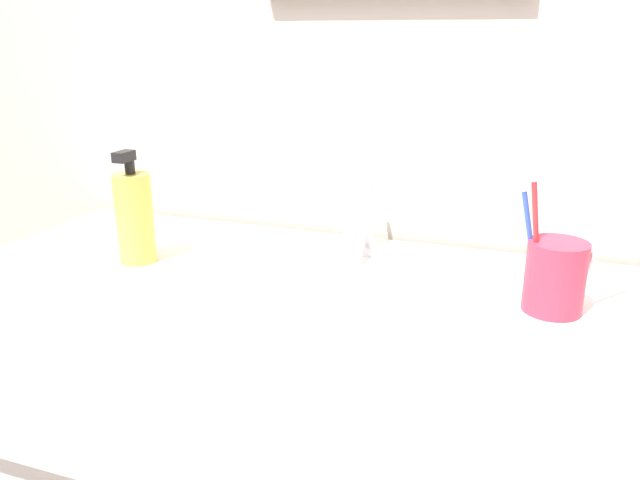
{
  "coord_description": "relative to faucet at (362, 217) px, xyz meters",
  "views": [
    {
      "loc": [
        0.25,
        -0.71,
        1.24
      ],
      "look_at": [
        -0.01,
        0.04,
        0.98
      ],
      "focal_mm": 34.71,
      "sensor_mm": 36.0,
      "label": 1
    }
  ],
  "objects": [
    {
      "name": "tiled_wall_back",
      "position": [
        0.01,
        0.13,
        0.25
      ],
      "size": [
        2.43,
        0.04,
        2.4
      ],
      "primitive_type": "cube",
      "color": "beige",
      "rests_on": "ground"
    },
    {
      "name": "sink_basin",
      "position": [
        -0.0,
        -0.24,
        -0.11
      ],
      "size": [
        0.5,
        0.5,
        0.13
      ],
      "color": "white",
      "rests_on": "vanity_counter"
    },
    {
      "name": "faucet",
      "position": [
        0.0,
        0.0,
        0.0
      ],
      "size": [
        0.02,
        0.15,
        0.13
      ],
      "color": "silver",
      "rests_on": "sink_basin"
    },
    {
      "name": "toothbrush_cup",
      "position": [
        0.31,
        -0.14,
        -0.02
      ],
      "size": [
        0.08,
        0.08,
        0.1
      ],
      "primitive_type": "cylinder",
      "color": "#D8334C",
      "rests_on": "vanity_counter"
    },
    {
      "name": "toothbrush_red",
      "position": [
        0.27,
        -0.15,
        0.05
      ],
      "size": [
        0.04,
        0.02,
        0.2
      ],
      "color": "red",
      "rests_on": "toothbrush_cup"
    },
    {
      "name": "toothbrush_blue",
      "position": [
        0.27,
        -0.14,
        0.04
      ],
      "size": [
        0.05,
        0.02,
        0.18
      ],
      "color": "blue",
      "rests_on": "toothbrush_cup"
    },
    {
      "name": "toothbrush_white",
      "position": [
        0.36,
        -0.12,
        0.04
      ],
      "size": [
        0.05,
        0.02,
        0.18
      ],
      "color": "white",
      "rests_on": "toothbrush_cup"
    },
    {
      "name": "soap_dispenser",
      "position": [
        -0.34,
        -0.16,
        0.01
      ],
      "size": [
        0.06,
        0.06,
        0.18
      ],
      "color": "#DBCC4C",
      "rests_on": "vanity_counter"
    }
  ]
}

